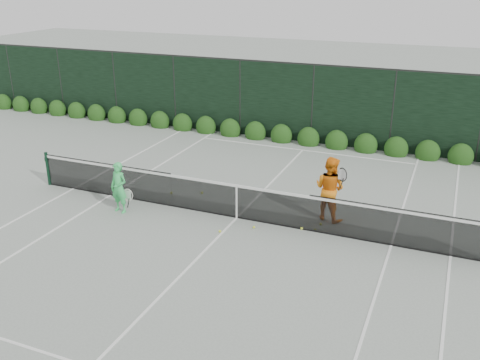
% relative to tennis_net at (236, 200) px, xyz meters
% --- Properties ---
extents(ground, '(80.00, 80.00, 0.00)m').
position_rel_tennis_net_xyz_m(ground, '(0.02, 0.00, -0.53)').
color(ground, gray).
rests_on(ground, ground).
extents(tennis_net, '(12.90, 0.10, 1.07)m').
position_rel_tennis_net_xyz_m(tennis_net, '(0.00, 0.00, 0.00)').
color(tennis_net, '#113420').
rests_on(tennis_net, ground).
extents(player_woman, '(0.64, 0.42, 1.44)m').
position_rel_tennis_net_xyz_m(player_woman, '(-3.14, -0.85, 0.19)').
color(player_woman, '#3DD067').
rests_on(player_woman, ground).
extents(player_man, '(1.03, 0.91, 1.77)m').
position_rel_tennis_net_xyz_m(player_man, '(2.33, 0.91, 0.36)').
color(player_man, orange).
rests_on(player_man, ground).
extents(court_lines, '(11.03, 23.83, 0.01)m').
position_rel_tennis_net_xyz_m(court_lines, '(0.02, 0.00, -0.53)').
color(court_lines, white).
rests_on(court_lines, ground).
extents(windscreen_fence, '(32.00, 21.07, 3.06)m').
position_rel_tennis_net_xyz_m(windscreen_fence, '(0.02, -2.71, 0.98)').
color(windscreen_fence, black).
rests_on(windscreen_fence, ground).
extents(hedge_row, '(31.66, 0.65, 0.94)m').
position_rel_tennis_net_xyz_m(hedge_row, '(0.02, 7.15, -0.30)').
color(hedge_row, '#17390F').
rests_on(hedge_row, ground).
extents(tennis_balls, '(4.79, 2.20, 0.07)m').
position_rel_tennis_net_xyz_m(tennis_balls, '(0.41, 0.15, -0.50)').
color(tennis_balls, '#E0F235').
rests_on(tennis_balls, ground).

